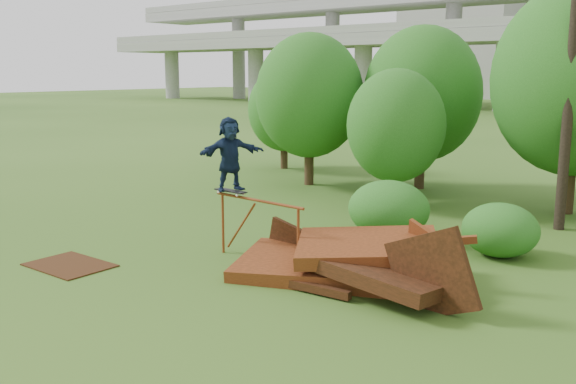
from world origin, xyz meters
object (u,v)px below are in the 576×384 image
Objects in this scene: scrap_pile at (352,263)px; flat_plate at (70,265)px; utility_pole at (572,59)px; skater at (230,154)px.

flat_plate is at bearing -150.01° from scrap_pile.
scrap_pile is 0.65× the size of utility_pole.
utility_pole reaches higher than flat_plate.
scrap_pile is at bearing -63.80° from skater.
skater is (-3.25, -0.23, 2.03)m from scrap_pile.
scrap_pile is at bearing -105.25° from utility_pole.
skater reaches higher than scrap_pile.
flat_plate is (-2.19, -2.92, -2.39)m from skater.
utility_pole is at bearing 54.46° from flat_plate.
skater is at bearing -124.98° from utility_pole.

